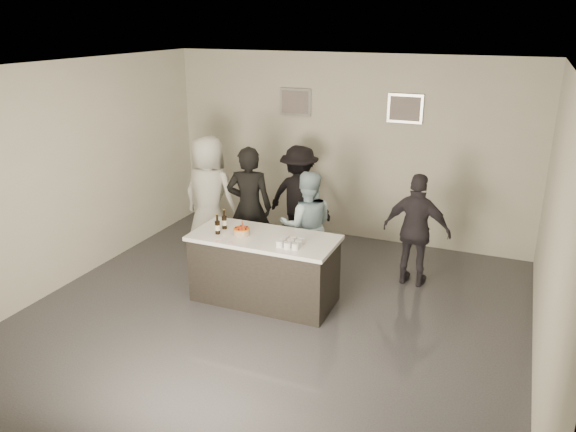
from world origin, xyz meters
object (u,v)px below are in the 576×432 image
at_px(person_guest_back, 299,197).
at_px(beer_bottle_b, 217,224).
at_px(cake, 242,232).
at_px(person_main_blue, 307,226).
at_px(person_main_black, 249,207).
at_px(bar_counter, 264,269).
at_px(beer_bottle_a, 224,219).
at_px(person_guest_left, 209,196).
at_px(person_guest_right, 417,230).

bearing_deg(person_guest_back, beer_bottle_b, 91.09).
xyz_separation_m(beer_bottle_b, person_guest_back, (0.31, 2.04, -0.20)).
bearing_deg(cake, person_main_blue, 59.34).
bearing_deg(person_main_black, person_main_blue, 159.62).
xyz_separation_m(bar_counter, person_main_black, (-0.67, 0.93, 0.45)).
distance_m(cake, beer_bottle_b, 0.32).
xyz_separation_m(bar_counter, cake, (-0.28, -0.06, 0.49)).
bearing_deg(cake, person_guest_back, 89.61).
bearing_deg(person_guest_back, person_main_blue, 126.68).
xyz_separation_m(beer_bottle_a, person_guest_left, (-0.87, 1.10, -0.10)).
height_order(beer_bottle_a, beer_bottle_b, same).
distance_m(beer_bottle_a, person_main_black, 0.90).
bearing_deg(person_guest_right, beer_bottle_b, 36.18).
bearing_deg(beer_bottle_b, person_guest_right, 31.51).
distance_m(bar_counter, person_guest_back, 1.94).
relative_size(cake, person_main_blue, 0.13).
relative_size(cake, person_main_black, 0.11).
distance_m(beer_bottle_b, person_main_blue, 1.33).
xyz_separation_m(bar_counter, person_main_blue, (0.26, 0.85, 0.33)).
xyz_separation_m(beer_bottle_b, person_guest_left, (-0.88, 1.30, -0.10)).
distance_m(bar_counter, person_main_black, 1.23).
relative_size(bar_counter, person_main_black, 1.03).
height_order(cake, person_guest_left, person_guest_left).
xyz_separation_m(cake, beer_bottle_a, (-0.30, 0.10, 0.09)).
height_order(cake, beer_bottle_a, beer_bottle_a).
distance_m(cake, person_main_blue, 1.07).
xyz_separation_m(person_guest_left, person_guest_right, (3.16, 0.10, -0.14)).
xyz_separation_m(person_main_black, person_guest_right, (2.37, 0.31, -0.12)).
xyz_separation_m(beer_bottle_a, person_main_black, (-0.08, 0.89, -0.13)).
relative_size(bar_counter, person_guest_back, 1.13).
bearing_deg(person_guest_back, bar_counter, 107.82).
relative_size(beer_bottle_b, person_main_blue, 0.17).
distance_m(person_guest_right, person_guest_back, 2.07).
relative_size(bar_counter, cake, 8.98).
bearing_deg(beer_bottle_a, person_guest_back, 80.23).
height_order(beer_bottle_b, person_main_black, person_main_black).
bearing_deg(beer_bottle_b, bar_counter, 14.68).
relative_size(person_main_black, person_guest_left, 0.98).
height_order(cake, beer_bottle_b, beer_bottle_b).
xyz_separation_m(cake, person_guest_back, (0.01, 1.95, -0.11)).
distance_m(person_main_black, person_guest_left, 0.82).
bearing_deg(person_main_blue, beer_bottle_a, 20.87).
bearing_deg(person_guest_left, person_guest_back, -144.24).
distance_m(bar_counter, person_main_blue, 0.95).
height_order(bar_counter, beer_bottle_b, beer_bottle_b).
xyz_separation_m(beer_bottle_b, person_main_blue, (0.84, 1.00, -0.25)).
bearing_deg(beer_bottle_a, bar_counter, -4.23).
height_order(beer_bottle_b, person_guest_back, person_guest_back).
bearing_deg(person_guest_right, person_guest_back, -13.50).
height_order(beer_bottle_a, person_guest_back, person_guest_back).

